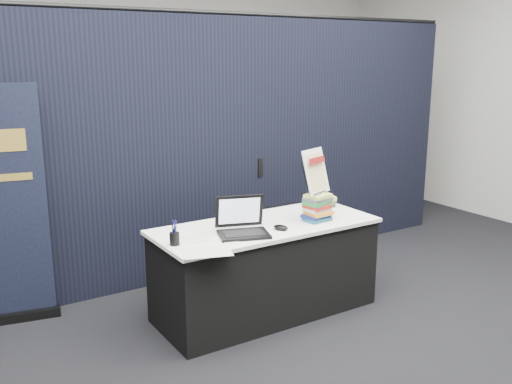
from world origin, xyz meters
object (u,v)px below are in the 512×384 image
(book_stack_tall, at_px, (317,207))
(book_stack_short, at_px, (320,201))
(laptop, at_px, (240,226))
(info_sign, at_px, (316,172))
(stacking_chair, at_px, (284,205))
(display_table, at_px, (266,268))

(book_stack_tall, distance_m, book_stack_short, 0.46)
(laptop, bearing_deg, book_stack_short, 36.04)
(info_sign, xyz_separation_m, stacking_chair, (0.39, 0.98, -0.55))
(display_table, relative_size, laptop, 4.16)
(display_table, bearing_deg, laptop, -159.77)
(display_table, height_order, stacking_chair, stacking_chair)
(laptop, bearing_deg, stacking_chair, 60.82)
(laptop, distance_m, info_sign, 0.78)
(laptop, height_order, stacking_chair, stacking_chair)
(book_stack_tall, xyz_separation_m, stacking_chair, (0.39, 1.01, -0.27))
(book_stack_tall, distance_m, info_sign, 0.29)
(display_table, xyz_separation_m, laptop, (-0.30, -0.11, 0.44))
(book_stack_tall, relative_size, info_sign, 0.60)
(display_table, height_order, laptop, laptop)
(display_table, xyz_separation_m, book_stack_tall, (0.41, -0.14, 0.48))
(book_stack_tall, relative_size, book_stack_short, 0.83)
(laptop, height_order, book_stack_short, laptop)
(book_stack_short, bearing_deg, info_sign, -134.30)
(stacking_chair, bearing_deg, info_sign, -125.04)
(display_table, distance_m, book_stack_tall, 0.65)
(stacking_chair, bearing_deg, display_table, -145.78)
(display_table, relative_size, book_stack_tall, 8.03)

